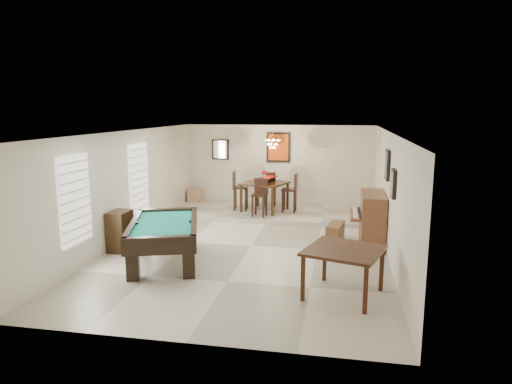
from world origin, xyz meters
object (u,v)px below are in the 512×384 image
(chandelier, at_px, (273,140))
(dining_chair_north, at_px, (270,189))
(dining_table, at_px, (265,194))
(corner_bench, at_px, (195,195))
(dining_chair_south, at_px, (259,198))
(apothecary_chest, at_px, (120,231))
(dining_chair_east, at_px, (289,193))
(flower_vase, at_px, (265,174))
(dining_chair_west, at_px, (241,190))
(piano_bench, at_px, (335,233))
(pool_table, at_px, (165,242))
(square_table, at_px, (343,272))
(upright_piano, at_px, (366,219))

(chandelier, bearing_deg, dining_chair_north, 104.70)
(dining_table, xyz_separation_m, corner_bench, (-2.47, 0.98, -0.28))
(dining_chair_south, bearing_deg, apothecary_chest, -121.75)
(dining_table, height_order, dining_chair_east, dining_chair_east)
(dining_chair_east, bearing_deg, apothecary_chest, -37.75)
(flower_vase, xyz_separation_m, dining_chair_west, (-0.73, 0.01, -0.50))
(piano_bench, relative_size, dining_chair_east, 0.70)
(dining_chair_west, bearing_deg, chandelier, -95.67)
(dining_table, distance_m, dining_chair_south, 0.76)
(dining_chair_south, distance_m, dining_chair_north, 1.52)
(pool_table, bearing_deg, dining_table, 56.26)
(pool_table, relative_size, square_table, 2.06)
(dining_chair_north, xyz_separation_m, corner_bench, (-2.50, 0.22, -0.33))
(square_table, bearing_deg, dining_chair_west, 117.96)
(dining_chair_north, bearing_deg, chandelier, 99.19)
(apothecary_chest, bearing_deg, corner_bench, 89.01)
(dining_table, distance_m, dining_chair_east, 0.74)
(piano_bench, distance_m, apothecary_chest, 4.91)
(flower_vase, distance_m, chandelier, 1.02)
(pool_table, distance_m, dining_chair_east, 4.98)
(apothecary_chest, bearing_deg, dining_chair_south, 52.34)
(square_table, xyz_separation_m, dining_chair_south, (-2.31, 4.91, 0.24))
(pool_table, xyz_separation_m, apothecary_chest, (-1.25, 0.53, 0.04))
(pool_table, xyz_separation_m, dining_chair_east, (2.05, 4.53, 0.29))
(dining_chair_south, xyz_separation_m, dining_chair_north, (0.05, 1.52, 0.01))
(pool_table, bearing_deg, flower_vase, 56.26)
(apothecary_chest, xyz_separation_m, dining_table, (2.56, 4.05, 0.16))
(corner_bench, relative_size, chandelier, 0.75)
(dining_chair_west, distance_m, corner_bench, 2.03)
(pool_table, xyz_separation_m, dining_chair_south, (1.29, 3.82, 0.24))
(piano_bench, relative_size, dining_chair_west, 0.69)
(upright_piano, relative_size, piano_bench, 1.79)
(upright_piano, distance_m, dining_chair_east, 3.25)
(dining_chair_east, relative_size, chandelier, 1.91)
(square_table, bearing_deg, flower_vase, 111.96)
(apothecary_chest, xyz_separation_m, dining_chair_north, (2.59, 4.81, 0.21))
(dining_chair_south, bearing_deg, piano_bench, -33.86)
(pool_table, xyz_separation_m, upright_piano, (4.11, 2.01, 0.20))
(upright_piano, height_order, corner_bench, upright_piano)
(pool_table, relative_size, dining_chair_west, 2.10)
(piano_bench, distance_m, dining_chair_south, 2.80)
(apothecary_chest, bearing_deg, flower_vase, 57.69)
(apothecary_chest, bearing_deg, piano_bench, 17.99)
(chandelier, bearing_deg, apothecary_chest, -124.32)
(upright_piano, xyz_separation_m, apothecary_chest, (-5.35, -1.49, -0.16))
(pool_table, relative_size, upright_piano, 1.68)
(dining_chair_north, relative_size, chandelier, 1.78)
(dining_chair_north, bearing_deg, dining_chair_west, 39.34)
(pool_table, height_order, flower_vase, flower_vase)
(dining_table, relative_size, dining_chair_south, 1.11)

